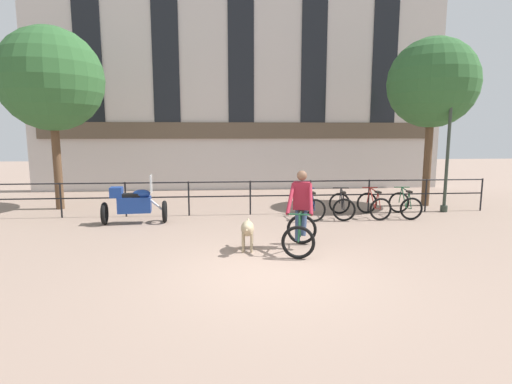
{
  "coord_description": "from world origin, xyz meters",
  "views": [
    {
      "loc": [
        -0.85,
        -6.88,
        2.5
      ],
      "look_at": [
        -0.02,
        2.86,
        1.05
      ],
      "focal_mm": 28.0,
      "sensor_mm": 36.0,
      "label": 1
    }
  ],
  "objects_px": {
    "parked_bicycle_near_lamp": "(310,206)",
    "parked_bicycle_mid_right": "(374,205)",
    "cyclist_with_bike": "(301,215)",
    "parked_motorcycle": "(134,204)",
    "street_lamp": "(449,141)",
    "parked_bicycle_far_end": "(405,205)",
    "dog": "(247,229)",
    "parked_bicycle_mid_left": "(342,206)"
  },
  "relations": [
    {
      "from": "dog",
      "to": "street_lamp",
      "type": "height_order",
      "value": "street_lamp"
    },
    {
      "from": "parked_bicycle_near_lamp",
      "to": "street_lamp",
      "type": "relative_size",
      "value": 0.29
    },
    {
      "from": "parked_motorcycle",
      "to": "parked_bicycle_mid_left",
      "type": "height_order",
      "value": "parked_motorcycle"
    },
    {
      "from": "parked_bicycle_mid_left",
      "to": "street_lamp",
      "type": "xyz_separation_m",
      "value": [
        3.52,
        0.57,
        1.9
      ]
    },
    {
      "from": "street_lamp",
      "to": "parked_bicycle_mid_left",
      "type": "bearing_deg",
      "value": -170.83
    },
    {
      "from": "parked_bicycle_near_lamp",
      "to": "street_lamp",
      "type": "bearing_deg",
      "value": -176.49
    },
    {
      "from": "dog",
      "to": "parked_motorcycle",
      "type": "xyz_separation_m",
      "value": [
        -2.97,
        2.87,
        0.09
      ]
    },
    {
      "from": "dog",
      "to": "street_lamp",
      "type": "distance_m",
      "value": 7.74
    },
    {
      "from": "parked_bicycle_far_end",
      "to": "cyclist_with_bike",
      "type": "bearing_deg",
      "value": 45.19
    },
    {
      "from": "parked_bicycle_mid_left",
      "to": "parked_bicycle_far_end",
      "type": "distance_m",
      "value": 1.95
    },
    {
      "from": "parked_motorcycle",
      "to": "street_lamp",
      "type": "xyz_separation_m",
      "value": [
        9.51,
        0.87,
        1.69
      ]
    },
    {
      "from": "parked_motorcycle",
      "to": "parked_bicycle_far_end",
      "type": "height_order",
      "value": "parked_motorcycle"
    },
    {
      "from": "cyclist_with_bike",
      "to": "parked_bicycle_far_end",
      "type": "height_order",
      "value": "cyclist_with_bike"
    },
    {
      "from": "parked_bicycle_near_lamp",
      "to": "parked_bicycle_far_end",
      "type": "height_order",
      "value": "same"
    },
    {
      "from": "parked_bicycle_near_lamp",
      "to": "parked_bicycle_mid_left",
      "type": "xyz_separation_m",
      "value": [
        0.97,
        0.0,
        -0.0
      ]
    },
    {
      "from": "parked_bicycle_near_lamp",
      "to": "street_lamp",
      "type": "xyz_separation_m",
      "value": [
        4.5,
        0.57,
        1.9
      ]
    },
    {
      "from": "parked_bicycle_near_lamp",
      "to": "parked_bicycle_mid_right",
      "type": "xyz_separation_m",
      "value": [
        1.95,
        -0.0,
        -0.0
      ]
    },
    {
      "from": "parked_bicycle_mid_left",
      "to": "parked_bicycle_far_end",
      "type": "bearing_deg",
      "value": -170.48
    },
    {
      "from": "dog",
      "to": "parked_motorcycle",
      "type": "height_order",
      "value": "parked_motorcycle"
    },
    {
      "from": "cyclist_with_bike",
      "to": "parked_bicycle_near_lamp",
      "type": "xyz_separation_m",
      "value": [
        0.89,
        3.14,
        -0.41
      ]
    },
    {
      "from": "dog",
      "to": "parked_bicycle_far_end",
      "type": "bearing_deg",
      "value": 38.18
    },
    {
      "from": "parked_bicycle_mid_right",
      "to": "parked_bicycle_far_end",
      "type": "relative_size",
      "value": 0.96
    },
    {
      "from": "parked_bicycle_mid_right",
      "to": "street_lamp",
      "type": "distance_m",
      "value": 3.23
    },
    {
      "from": "cyclist_with_bike",
      "to": "parked_bicycle_far_end",
      "type": "distance_m",
      "value": 4.96
    },
    {
      "from": "cyclist_with_bike",
      "to": "parked_bicycle_mid_right",
      "type": "height_order",
      "value": "cyclist_with_bike"
    },
    {
      "from": "cyclist_with_bike",
      "to": "parked_motorcycle",
      "type": "xyz_separation_m",
      "value": [
        -4.12,
        2.84,
        -0.2
      ]
    },
    {
      "from": "cyclist_with_bike",
      "to": "parked_motorcycle",
      "type": "distance_m",
      "value": 5.01
    },
    {
      "from": "cyclist_with_bike",
      "to": "parked_bicycle_near_lamp",
      "type": "height_order",
      "value": "cyclist_with_bike"
    },
    {
      "from": "dog",
      "to": "parked_bicycle_near_lamp",
      "type": "distance_m",
      "value": 3.77
    },
    {
      "from": "dog",
      "to": "cyclist_with_bike",
      "type": "bearing_deg",
      "value": 6.89
    },
    {
      "from": "street_lamp",
      "to": "dog",
      "type": "bearing_deg",
      "value": -150.26
    },
    {
      "from": "dog",
      "to": "street_lamp",
      "type": "relative_size",
      "value": 0.24
    },
    {
      "from": "dog",
      "to": "parked_bicycle_mid_left",
      "type": "distance_m",
      "value": 4.38
    },
    {
      "from": "parked_bicycle_far_end",
      "to": "parked_bicycle_near_lamp",
      "type": "bearing_deg",
      "value": 5.73
    },
    {
      "from": "dog",
      "to": "parked_bicycle_mid_left",
      "type": "relative_size",
      "value": 0.8
    },
    {
      "from": "dog",
      "to": "parked_bicycle_mid_right",
      "type": "xyz_separation_m",
      "value": [
        3.99,
        3.17,
        -0.11
      ]
    },
    {
      "from": "dog",
      "to": "parked_motorcycle",
      "type": "relative_size",
      "value": 0.54
    },
    {
      "from": "street_lamp",
      "to": "parked_bicycle_far_end",
      "type": "bearing_deg",
      "value": -160.1
    },
    {
      "from": "parked_motorcycle",
      "to": "parked_bicycle_near_lamp",
      "type": "height_order",
      "value": "parked_motorcycle"
    },
    {
      "from": "parked_motorcycle",
      "to": "dog",
      "type": "bearing_deg",
      "value": -138.79
    },
    {
      "from": "parked_bicycle_mid_left",
      "to": "parked_motorcycle",
      "type": "bearing_deg",
      "value": 12.39
    },
    {
      "from": "parked_bicycle_far_end",
      "to": "street_lamp",
      "type": "relative_size",
      "value": 0.29
    }
  ]
}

